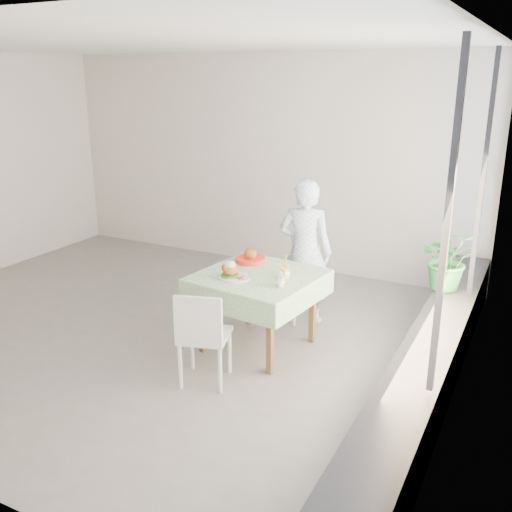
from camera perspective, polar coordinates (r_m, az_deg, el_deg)
The scene contains 15 objects.
floor at distance 6.09m, azimuth -10.24°, elevation -7.04°, with size 6.00×6.00×0.00m, color #5E5B59.
ceiling at distance 5.55m, azimuth -11.90°, elevation 20.25°, with size 6.00×6.00×0.00m, color white.
wall_back at distance 7.74m, azimuth 0.53°, elevation 9.39°, with size 6.00×0.02×2.80m, color beige.
wall_right at distance 4.51m, azimuth 20.73°, elevation 2.15°, with size 0.02×5.00×2.80m, color beige.
window_pane at distance 4.45m, azimuth 20.69°, elevation 5.30°, with size 0.01×4.80×2.18m, color #D1E0F9.
window_ledge at distance 4.94m, azimuth 16.94°, elevation -10.47°, with size 0.40×4.80×0.50m, color black.
cafe_table at distance 5.41m, azimuth 0.23°, elevation -4.66°, with size 1.16×1.16×0.74m.
chair_far at distance 6.18m, azimuth 3.86°, elevation -3.88°, with size 0.49×0.49×0.81m.
chair_near at distance 4.92m, azimuth -5.13°, elevation -9.72°, with size 0.49×0.49×0.84m.
diner at distance 5.92m, azimuth 4.92°, elevation 0.42°, with size 0.56×0.37×1.54m, color #8EBFE4.
main_dish at distance 5.20m, azimuth -2.42°, elevation -1.69°, with size 0.31×0.31×0.16m.
juice_cup_orange at distance 5.20m, azimuth 2.91°, elevation -1.56°, with size 0.10×0.10×0.27m.
juice_cup_lemonade at distance 4.99m, azimuth 2.45°, elevation -2.48°, with size 0.09×0.09×0.24m.
second_dish at distance 5.64m, azimuth -0.57°, elevation -0.21°, with size 0.30×0.30×0.14m.
potted_plant at distance 5.85m, azimuth 18.75°, elevation -0.31°, with size 0.55×0.48×0.61m, color #27773A.
Camera 1 is at (3.44, -4.34, 2.52)m, focal length 40.00 mm.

